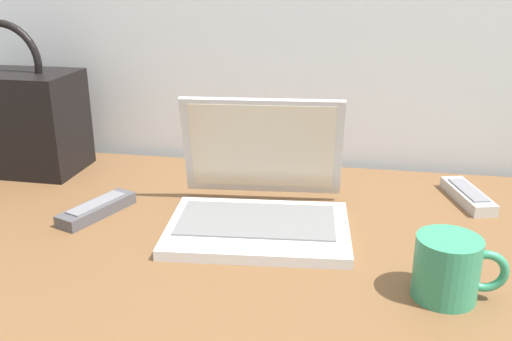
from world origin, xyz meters
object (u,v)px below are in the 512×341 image
(laptop, at_px, (258,199))
(remote_control_far, at_px, (468,195))
(coffee_mug, at_px, (449,267))
(remote_control_near, at_px, (97,209))
(handbag, at_px, (12,119))

(laptop, xyz_separation_m, remote_control_far, (0.39, 0.17, -0.03))
(coffee_mug, relative_size, remote_control_near, 0.76)
(laptop, distance_m, coffee_mug, 0.36)
(laptop, bearing_deg, handbag, 162.12)
(remote_control_far, xyz_separation_m, handbag, (-0.98, 0.02, 0.10))
(coffee_mug, bearing_deg, laptop, 147.32)
(remote_control_near, bearing_deg, handbag, 144.00)
(coffee_mug, bearing_deg, remote_control_far, 76.37)
(remote_control_far, distance_m, handbag, 0.98)
(remote_control_near, height_order, handbag, handbag)
(remote_control_far, relative_size, handbag, 0.50)
(remote_control_far, bearing_deg, laptop, -156.39)
(laptop, height_order, remote_control_near, laptop)
(laptop, relative_size, remote_control_near, 1.98)
(remote_control_far, bearing_deg, handbag, 178.80)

